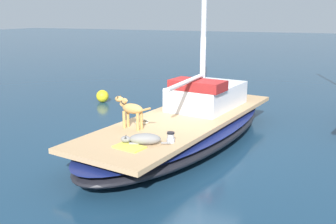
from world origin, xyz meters
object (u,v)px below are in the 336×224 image
deck_towel (129,147)px  dog_tan (131,109)px  sailboat_main (185,129)px  dog_grey (143,139)px  coiled_rope (142,122)px  mooring_buoy (102,96)px  deck_winch (171,138)px

deck_towel → dog_tan: bearing=117.9°
sailboat_main → dog_grey: bearing=-89.3°
coiled_rope → mooring_buoy: 5.31m
deck_winch → mooring_buoy: 6.83m
dog_grey → coiled_rope: 1.50m
dog_tan → deck_winch: dog_tan is taller
sailboat_main → coiled_rope: coiled_rope is taller
coiled_rope → deck_towel: 1.69m
deck_winch → deck_towel: (-0.58, -0.59, -0.08)m
dog_grey → deck_towel: bearing=-118.1°
sailboat_main → deck_winch: 2.00m
deck_winch → mooring_buoy: bearing=134.7°
dog_grey → dog_tan: bearing=131.3°
deck_winch → mooring_buoy: (-4.79, 4.84, -0.54)m
dog_grey → deck_towel: (-0.15, -0.28, -0.09)m
sailboat_main → dog_grey: dog_grey is taller
coiled_rope → deck_towel: coiled_rope is taller
sailboat_main → mooring_buoy: sailboat_main is taller
deck_winch → deck_towel: deck_winch is taller
dog_grey → deck_towel: size_ratio=1.63×
sailboat_main → deck_winch: (0.46, -1.90, 0.42)m
sailboat_main → dog_tan: size_ratio=8.01×
dog_tan → coiled_rope: dog_tan is taller
dog_grey → dog_tan: dog_tan is taller
dog_grey → coiled_rope: (-0.72, 1.31, -0.08)m
mooring_buoy → deck_winch: bearing=-45.3°
deck_towel → mooring_buoy: bearing=127.8°
sailboat_main → deck_towel: (-0.12, -2.49, 0.34)m
mooring_buoy → sailboat_main: bearing=-34.1°
sailboat_main → dog_grey: 2.26m
dog_tan → mooring_buoy: bearing=130.0°
sailboat_main → mooring_buoy: (-4.33, 2.94, -0.12)m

